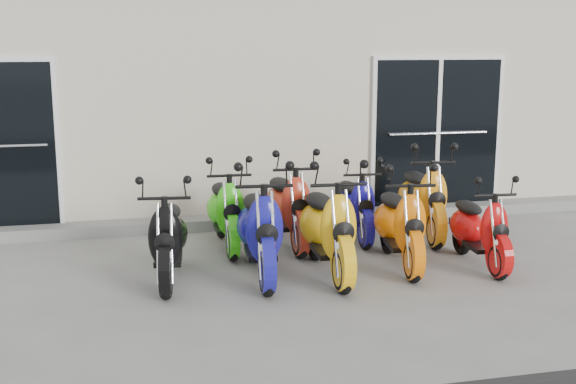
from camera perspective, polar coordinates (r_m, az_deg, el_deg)
The scene contains 14 objects.
ground at distance 8.15m, azimuth 0.97°, elevation -6.00°, with size 80.00×80.00×0.00m, color gray.
building at distance 12.91m, azimuth -4.70°, elevation 7.70°, with size 14.00×6.00×3.20m, color beige.
front_step at distance 10.03m, azimuth -1.85°, elevation -2.20°, with size 14.00×0.40×0.15m, color gray.
door_left at distance 9.86m, azimuth -20.67°, elevation 3.84°, with size 1.07×0.08×2.22m, color black.
door_right at distance 10.77m, azimuth 11.69°, elevation 4.92°, with size 2.02×0.08×2.22m, color black.
scooter_front_black at distance 7.64m, azimuth -9.50°, elevation -2.65°, with size 0.60×1.64×1.21m, color black, non-canonical shape.
scooter_front_blue at distance 7.66m, azimuth -2.25°, elevation -1.97°, with size 0.66×1.81×1.34m, color navy, non-canonical shape.
scooter_front_orange_a at distance 7.73m, azimuth 3.17°, elevation -1.85°, with size 0.66×1.81×1.34m, color yellow, non-canonical shape.
scooter_front_orange_b at distance 8.13m, azimuth 8.87°, elevation -1.64°, with size 0.61×1.68×1.24m, color orange, non-canonical shape.
scooter_front_red at distance 8.35m, azimuth 14.93°, elevation -2.05°, with size 0.54×1.49×1.10m, color red, non-canonical shape.
scooter_back_green at distance 8.80m, azimuth -4.95°, elevation -0.65°, with size 0.59×1.63×1.21m, color #39E016, non-canonical shape.
scooter_back_red at distance 8.89m, azimuth -0.02°, elevation -0.27°, with size 0.63×1.72×1.27m, color red, non-canonical shape.
scooter_back_blue at distance 9.25m, azimuth 5.29°, elevation -0.35°, with size 0.55×1.51×1.11m, color #16118F, non-canonical shape.
scooter_back_yellow at distance 9.43m, azimuth 10.62°, elevation 0.29°, with size 0.64×1.75×1.30m, color orange, non-canonical shape.
Camera 1 is at (-1.90, -7.54, 2.46)m, focal length 45.00 mm.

